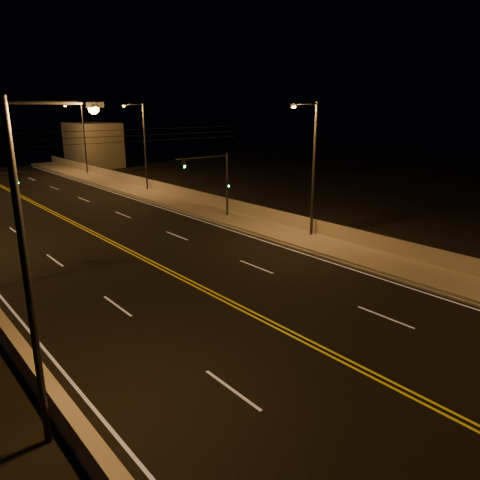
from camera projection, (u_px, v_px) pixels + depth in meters
road at (189, 282)px, 25.84m from camera, size 18.00×120.00×0.02m
sidewalk at (320, 244)px, 32.38m from camera, size 3.60×120.00×0.30m
curb at (301, 250)px, 31.26m from camera, size 0.14×120.00×0.15m
parapet_wall at (336, 231)px, 33.20m from camera, size 0.30×120.00×1.00m
distant_building_right at (93, 145)px, 73.85m from camera, size 6.00×10.00×6.75m
parapet_rail at (336, 224)px, 33.05m from camera, size 0.06×120.00×0.06m
lane_markings at (190, 282)px, 25.78m from camera, size 17.32×116.00×0.00m
streetlight_1 at (312, 163)px, 32.62m from camera, size 2.55×0.28×9.64m
streetlight_2 at (143, 142)px, 50.91m from camera, size 2.55×0.28×9.64m
streetlight_3 at (82, 135)px, 63.70m from camera, size 2.55×0.28×9.64m
streetlight_4 at (35, 259)px, 12.26m from camera, size 2.55×0.28×9.64m
traffic_signal_right at (217, 178)px, 38.84m from camera, size 5.11×0.31×5.57m
overhead_wires at (106, 137)px, 30.84m from camera, size 22.00×0.03×0.83m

